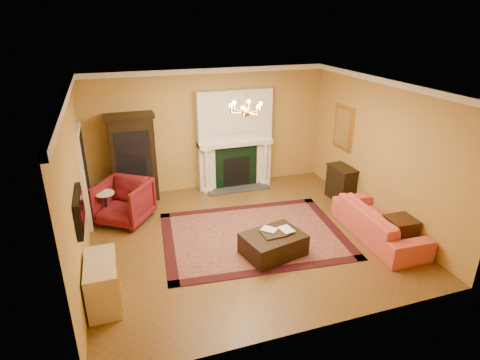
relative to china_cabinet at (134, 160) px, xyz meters
name	(u,v)px	position (x,y,z in m)	size (l,w,h in m)	color
floor	(245,237)	(1.91, -2.49, -1.02)	(6.00, 5.50, 0.02)	brown
ceiling	(246,86)	(1.91, -2.49, 2.00)	(6.00, 5.50, 0.02)	silver
wall_back	(209,130)	(1.91, 0.27, 0.49)	(6.00, 0.02, 3.00)	#B1893F
wall_front	(316,240)	(1.91, -5.25, 0.49)	(6.00, 0.02, 3.00)	#B1893F
wall_left	(75,188)	(-1.10, -2.49, 0.49)	(0.02, 5.50, 3.00)	#B1893F
wall_right	(380,151)	(4.92, -2.49, 0.49)	(0.02, 5.50, 3.00)	#B1893F
fireplace	(234,142)	(2.51, 0.08, 0.19)	(1.90, 0.70, 2.50)	silver
crown_molding	(230,82)	(1.91, -1.53, 1.93)	(6.00, 5.50, 0.12)	white
doorway	(85,176)	(-1.05, -0.79, 0.04)	(0.08, 1.05, 2.10)	silver
tv_panel	(79,211)	(-1.04, -3.09, 0.34)	(0.09, 0.95, 0.58)	black
gilt_mirror	(343,128)	(4.88, -1.09, 0.64)	(0.06, 0.76, 1.05)	gold
chandelier	(246,109)	(1.91, -2.49, 1.60)	(0.63, 0.55, 0.53)	gold
oriental_rug	(254,235)	(2.08, -2.50, -1.00)	(3.62, 2.71, 0.01)	#4E101D
china_cabinet	(134,160)	(0.00, 0.00, 0.00)	(1.01, 0.46, 2.01)	black
wingback_armchair	(124,200)	(-0.34, -1.06, -0.50)	(0.99, 0.93, 1.02)	maroon
pedestal_table	(106,206)	(-0.71, -1.02, -0.59)	(0.40, 0.40, 0.72)	black
commode	(103,282)	(-0.82, -3.69, -0.64)	(0.47, 1.00, 0.74)	beige
coral_sofa	(379,218)	(4.43, -3.35, -0.57)	(2.25, 0.66, 0.88)	#C7573F
end_table	(400,232)	(4.63, -3.74, -0.73)	(0.48, 0.48, 0.55)	#3B1C10
console_table	(341,184)	(4.69, -1.52, -0.61)	(0.41, 0.71, 0.79)	black
leather_ottoman	(273,244)	(2.19, -3.27, -0.79)	(1.09, 0.79, 0.40)	black
ottoman_tray	(274,234)	(2.20, -3.26, -0.57)	(0.45, 0.35, 0.03)	black
book_a	(267,226)	(2.07, -3.21, -0.41)	(0.21, 0.03, 0.28)	gray
book_b	(282,224)	(2.35, -3.25, -0.41)	(0.22, 0.02, 0.30)	gray
topiary_left	(204,134)	(1.73, 0.04, 0.47)	(0.17, 0.17, 0.46)	gray
topiary_right	(259,130)	(3.14, 0.04, 0.44)	(0.15, 0.15, 0.39)	gray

